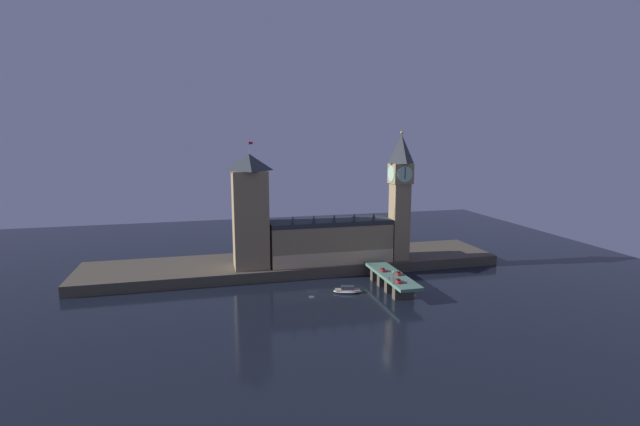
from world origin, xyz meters
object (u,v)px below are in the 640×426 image
object	(u,v)px
victoria_tower	(250,211)
pedestrian_near_rail	(389,278)
car_southbound_lead	(398,273)
clock_tower	(400,192)
car_northbound_trail	(398,281)
car_northbound_lead	(383,270)
pedestrian_far_rail	(370,263)
boat_upstream	(347,290)
street_lamp_near	(394,276)

from	to	relation	value
victoria_tower	pedestrian_near_rail	size ratio (longest dim) A/B	39.14
car_southbound_lead	pedestrian_near_rail	xyz separation A→B (m)	(-7.15, -6.12, 0.19)
pedestrian_near_rail	victoria_tower	bearing A→B (deg)	142.17
clock_tower	car_northbound_trail	size ratio (longest dim) A/B	14.52
car_northbound_lead	pedestrian_far_rail	distance (m)	11.95
car_southbound_lead	pedestrian_far_rail	bearing A→B (deg)	110.84
pedestrian_near_rail	boat_upstream	distance (m)	20.11
victoria_tower	pedestrian_far_rail	world-z (taller)	victoria_tower
victoria_tower	car_northbound_trail	distance (m)	80.67
pedestrian_near_rail	clock_tower	bearing A→B (deg)	61.23
boat_upstream	pedestrian_near_rail	bearing A→B (deg)	-26.49
clock_tower	pedestrian_near_rail	world-z (taller)	clock_tower
car_southbound_lead	car_northbound_lead	bearing A→B (deg)	123.99
clock_tower	boat_upstream	world-z (taller)	clock_tower
car_northbound_lead	street_lamp_near	xyz separation A→B (m)	(-2.78, -18.86, 3.00)
clock_tower	car_southbound_lead	distance (m)	49.78
pedestrian_near_rail	pedestrian_far_rail	xyz separation A→B (m)	(0.00, 24.89, 0.01)
victoria_tower	clock_tower	bearing A→B (deg)	-2.93
car_northbound_trail	street_lamp_near	distance (m)	4.23
car_northbound_lead	pedestrian_far_rail	size ratio (longest dim) A/B	2.42
pedestrian_near_rail	street_lamp_near	world-z (taller)	street_lamp_near
car_northbound_trail	car_southbound_lead	world-z (taller)	car_northbound_trail
car_northbound_trail	boat_upstream	xyz separation A→B (m)	(-19.22, 12.83, -6.97)
victoria_tower	pedestrian_near_rail	bearing A→B (deg)	-37.83
street_lamp_near	victoria_tower	bearing A→B (deg)	138.56
car_northbound_lead	car_southbound_lead	bearing A→B (deg)	-56.01
victoria_tower	pedestrian_far_rail	bearing A→B (deg)	-18.65
clock_tower	car_southbound_lead	xyz separation A→B (m)	(-14.82, -33.87, -33.34)
car_northbound_lead	car_southbound_lead	xyz separation A→B (m)	(4.76, -7.07, -0.02)
pedestrian_far_rail	boat_upstream	distance (m)	24.62
car_southbound_lead	street_lamp_near	world-z (taller)	street_lamp_near
pedestrian_far_rail	car_northbound_trail	bearing A→B (deg)	-85.36
clock_tower	car_northbound_lead	xyz separation A→B (m)	(-19.58, -26.81, -33.32)
victoria_tower	pedestrian_far_rail	distance (m)	65.14
pedestrian_far_rail	pedestrian_near_rail	bearing A→B (deg)	-90.00
victoria_tower	car_northbound_lead	bearing A→B (deg)	-27.56
car_northbound_trail	victoria_tower	bearing A→B (deg)	140.63
car_northbound_trail	car_southbound_lead	bearing A→B (deg)	65.72
car_southbound_lead	victoria_tower	bearing A→B (deg)	149.30
car_northbound_trail	pedestrian_far_rail	xyz separation A→B (m)	(-2.38, 29.34, 0.12)
victoria_tower	pedestrian_near_rail	world-z (taller)	victoria_tower
street_lamp_near	car_northbound_lead	bearing A→B (deg)	81.61
car_southbound_lead	boat_upstream	bearing A→B (deg)	174.59
street_lamp_near	clock_tower	bearing A→B (deg)	63.91
clock_tower	car_northbound_lead	distance (m)	47.04
pedestrian_far_rail	street_lamp_near	distance (m)	30.70
pedestrian_near_rail	pedestrian_far_rail	world-z (taller)	pedestrian_far_rail
car_southbound_lead	pedestrian_far_rail	distance (m)	20.09
clock_tower	victoria_tower	xyz separation A→B (m)	(-78.65, 4.03, -7.39)
pedestrian_near_rail	pedestrian_far_rail	distance (m)	24.89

